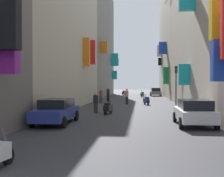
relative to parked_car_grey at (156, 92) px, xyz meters
name	(u,v)px	position (x,y,z in m)	size (l,w,h in m)	color
ground_plane	(133,103)	(-3.64, -18.99, -0.77)	(140.00, 140.00, 0.00)	#38383D
building_left_mid_a	(48,26)	(-11.64, -25.22, 7.05)	(6.95, 23.74, 15.65)	#BCB29E
building_left_mid_b	(91,40)	(-11.64, -1.16, 9.25)	(7.38, 24.37, 20.05)	slate
building_right_mid_a	(215,41)	(4.35, -23.96, 5.62)	(7.20, 25.50, 12.77)	#B2A899
building_right_mid_b	(187,49)	(4.35, -7.67, 6.76)	(7.21, 7.08, 15.06)	#BCB29E
building_right_mid_c	(178,39)	(4.36, 3.44, 9.86)	(6.87, 15.14, 21.25)	#BCB29E
parked_car_grey	(156,92)	(0.00, 0.00, 0.00)	(1.94, 4.25, 1.47)	slate
parked_car_blue	(56,111)	(-7.50, -36.45, -0.02)	(1.87, 4.48, 1.41)	navy
parked_car_white	(194,112)	(0.19, -36.48, -0.02)	(1.94, 3.98, 1.43)	white
scooter_blue	(146,101)	(-2.09, -21.64, -0.30)	(0.69, 1.82, 1.13)	#2D4CAD
scooter_red	(124,93)	(-5.93, 2.67, -0.30)	(0.62, 1.97, 1.13)	red
scooter_green	(142,94)	(-2.42, -4.64, -0.30)	(0.64, 1.94, 1.13)	#287F3D
scooter_black	(108,108)	(-5.13, -31.11, -0.30)	(0.63, 1.89, 1.13)	black
pedestrian_crossing	(101,96)	(-7.25, -19.77, 0.07)	(0.48, 0.48, 1.67)	#3D3D3D
pedestrian_near_left	(108,94)	(-6.77, -16.49, 0.12)	(0.41, 0.41, 1.77)	black
pedestrian_near_right	(127,96)	(-4.20, -21.14, 0.09)	(0.52, 0.52, 1.72)	black
pedestrian_mid_street	(96,103)	(-6.17, -30.47, 0.02)	(0.53, 0.53, 1.60)	#2E2E2E
traffic_light_near_corner	(176,78)	(0.98, -21.83, 2.04)	(0.26, 0.34, 4.10)	#2D2D2D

